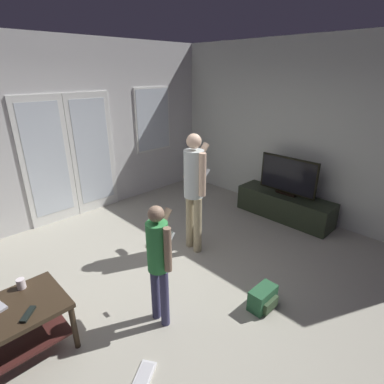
{
  "coord_description": "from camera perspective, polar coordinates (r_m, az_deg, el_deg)",
  "views": [
    {
      "loc": [
        -1.62,
        -2.29,
        2.33
      ],
      "look_at": [
        0.67,
        0.05,
        1.0
      ],
      "focal_mm": 28.31,
      "sensor_mm": 36.0,
      "label": 1
    }
  ],
  "objects": [
    {
      "name": "ground_plane",
      "position": [
        3.65,
        -7.34,
        -18.0
      ],
      "size": [
        6.2,
        5.09,
        0.02
      ],
      "primitive_type": "cube",
      "color": "#ADA999"
    },
    {
      "name": "wall_back_with_doors",
      "position": [
        5.18,
        -24.86,
        9.46
      ],
      "size": [
        6.2,
        0.09,
        2.85
      ],
      "color": "silver",
      "rests_on": "ground_plane"
    },
    {
      "name": "wall_right_plain",
      "position": [
        5.3,
        19.65,
        10.78
      ],
      "size": [
        0.06,
        5.09,
        2.82
      ],
      "color": "silver",
      "rests_on": "ground_plane"
    },
    {
      "name": "coffee_table",
      "position": [
        3.15,
        -31.12,
        -20.53
      ],
      "size": [
        0.9,
        0.62,
        0.5
      ],
      "color": "#342719",
      "rests_on": "ground_plane"
    },
    {
      "name": "tv_stand",
      "position": [
        5.3,
        17.03,
        -2.55
      ],
      "size": [
        0.47,
        1.59,
        0.42
      ],
      "color": "#252D1D",
      "rests_on": "ground_plane"
    },
    {
      "name": "flat_screen_tv",
      "position": [
        5.12,
        17.63,
        2.87
      ],
      "size": [
        0.08,
        0.97,
        0.63
      ],
      "color": "black",
      "rests_on": "tv_stand"
    },
    {
      "name": "person_adult",
      "position": [
        3.91,
        0.46,
        1.61
      ],
      "size": [
        0.56,
        0.44,
        1.61
      ],
      "color": "tan",
      "rests_on": "ground_plane"
    },
    {
      "name": "person_child",
      "position": [
        2.84,
        -6.28,
        -11.88
      ],
      "size": [
        0.43,
        0.35,
        1.25
      ],
      "color": "#3D3C60",
      "rests_on": "ground_plane"
    },
    {
      "name": "backpack",
      "position": [
        3.43,
        13.26,
        -18.92
      ],
      "size": [
        0.32,
        0.21,
        0.23
      ],
      "color": "#2A5E3A",
      "rests_on": "ground_plane"
    },
    {
      "name": "cup_near_edge",
      "position": [
        3.23,
        -29.52,
        -14.79
      ],
      "size": [
        0.07,
        0.07,
        0.1
      ],
      "primitive_type": "cylinder",
      "color": "white",
      "rests_on": "coffee_table"
    },
    {
      "name": "tv_remote_black",
      "position": [
        2.93,
        -28.5,
        -19.56
      ],
      "size": [
        0.15,
        0.16,
        0.02
      ],
      "primitive_type": "cube",
      "rotation": [
        0.0,
        0.0,
        0.79
      ],
      "color": "black",
      "rests_on": "coffee_table"
    }
  ]
}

